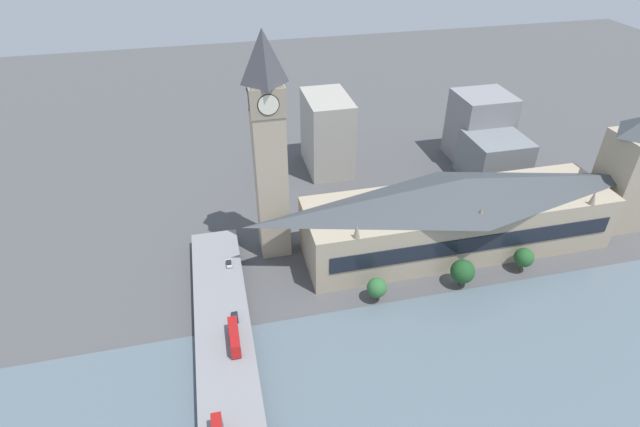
{
  "coord_description": "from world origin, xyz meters",
  "views": [
    {
      "loc": [
        -111.87,
        71.56,
        112.13
      ],
      "look_at": [
        21.99,
        40.43,
        18.1
      ],
      "focal_mm": 28.0,
      "sensor_mm": 36.0,
      "label": 1
    }
  ],
  "objects_px": {
    "car_southbound_lead": "(235,317)",
    "car_northbound_mid": "(229,263)",
    "victoria_tower": "(630,172)",
    "double_decker_bus_lead": "(234,337)",
    "clock_tower": "(269,145)",
    "road_bridge": "(231,406)",
    "parliament_hall": "(458,214)"
  },
  "relations": [
    {
      "from": "victoria_tower",
      "to": "car_northbound_mid",
      "type": "distance_m",
      "value": 147.78
    },
    {
      "from": "road_bridge",
      "to": "car_northbound_mid",
      "type": "height_order",
      "value": "car_northbound_mid"
    },
    {
      "from": "victoria_tower",
      "to": "double_decker_bus_lead",
      "type": "xyz_separation_m",
      "value": [
        -32.24,
        147.88,
        -15.06
      ]
    },
    {
      "from": "road_bridge",
      "to": "car_southbound_lead",
      "type": "relative_size",
      "value": 33.62
    },
    {
      "from": "clock_tower",
      "to": "car_southbound_lead",
      "type": "relative_size",
      "value": 17.86
    },
    {
      "from": "parliament_hall",
      "to": "victoria_tower",
      "type": "distance_m",
      "value": 67.15
    },
    {
      "from": "double_decker_bus_lead",
      "to": "car_northbound_mid",
      "type": "xyz_separation_m",
      "value": [
        33.95,
        -1.09,
        -1.9
      ]
    },
    {
      "from": "victoria_tower",
      "to": "car_northbound_mid",
      "type": "height_order",
      "value": "victoria_tower"
    },
    {
      "from": "car_northbound_mid",
      "to": "car_southbound_lead",
      "type": "relative_size",
      "value": 0.93
    },
    {
      "from": "clock_tower",
      "to": "victoria_tower",
      "type": "distance_m",
      "value": 131.83
    },
    {
      "from": "double_decker_bus_lead",
      "to": "road_bridge",
      "type": "bearing_deg",
      "value": 171.22
    },
    {
      "from": "car_southbound_lead",
      "to": "car_northbound_mid",
      "type": "bearing_deg",
      "value": -0.7
    },
    {
      "from": "road_bridge",
      "to": "clock_tower",
      "type": "bearing_deg",
      "value": -18.16
    },
    {
      "from": "double_decker_bus_lead",
      "to": "car_southbound_lead",
      "type": "xyz_separation_m",
      "value": [
        9.16,
        -0.78,
        -1.95
      ]
    },
    {
      "from": "parliament_hall",
      "to": "double_decker_bus_lead",
      "type": "height_order",
      "value": "parliament_hall"
    },
    {
      "from": "clock_tower",
      "to": "car_southbound_lead",
      "type": "height_order",
      "value": "clock_tower"
    },
    {
      "from": "double_decker_bus_lead",
      "to": "car_northbound_mid",
      "type": "bearing_deg",
      "value": -1.83
    },
    {
      "from": "clock_tower",
      "to": "car_northbound_mid",
      "type": "bearing_deg",
      "value": 123.25
    },
    {
      "from": "victoria_tower",
      "to": "double_decker_bus_lead",
      "type": "bearing_deg",
      "value": 102.3
    },
    {
      "from": "car_northbound_mid",
      "to": "parliament_hall",
      "type": "bearing_deg",
      "value": -91.26
    },
    {
      "from": "clock_tower",
      "to": "car_southbound_lead",
      "type": "bearing_deg",
      "value": 154.31
    },
    {
      "from": "double_decker_bus_lead",
      "to": "victoria_tower",
      "type": "bearing_deg",
      "value": -77.7
    },
    {
      "from": "parliament_hall",
      "to": "car_northbound_mid",
      "type": "xyz_separation_m",
      "value": [
        1.77,
        80.17,
        -8.62
      ]
    },
    {
      "from": "victoria_tower",
      "to": "car_southbound_lead",
      "type": "distance_m",
      "value": 149.87
    },
    {
      "from": "parliament_hall",
      "to": "victoria_tower",
      "type": "xyz_separation_m",
      "value": [
        0.05,
        -66.63,
        8.33
      ]
    },
    {
      "from": "road_bridge",
      "to": "car_southbound_lead",
      "type": "bearing_deg",
      "value": -7.52
    },
    {
      "from": "victoria_tower",
      "to": "double_decker_bus_lead",
      "type": "relative_size",
      "value": 4.09
    },
    {
      "from": "parliament_hall",
      "to": "car_southbound_lead",
      "type": "relative_size",
      "value": 25.07
    },
    {
      "from": "clock_tower",
      "to": "car_southbound_lead",
      "type": "xyz_separation_m",
      "value": [
        -35.93,
        17.28,
        -35.97
      ]
    },
    {
      "from": "clock_tower",
      "to": "double_decker_bus_lead",
      "type": "distance_m",
      "value": 59.3
    },
    {
      "from": "car_northbound_mid",
      "to": "double_decker_bus_lead",
      "type": "bearing_deg",
      "value": 178.17
    },
    {
      "from": "clock_tower",
      "to": "parliament_hall",
      "type": "bearing_deg",
      "value": -101.53
    }
  ]
}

